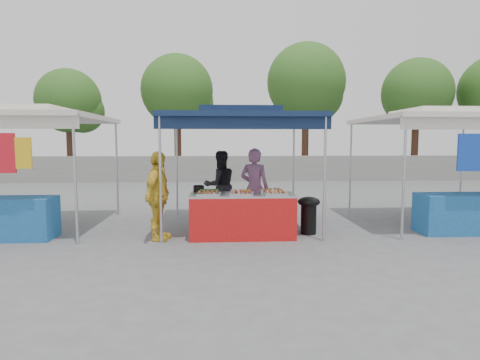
{
  "coord_description": "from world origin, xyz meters",
  "views": [
    {
      "loc": [
        -0.49,
        -7.75,
        1.84
      ],
      "look_at": [
        0.0,
        0.6,
        1.05
      ],
      "focal_mm": 30.0,
      "sensor_mm": 36.0,
      "label": 1
    }
  ],
  "objects": [
    {
      "name": "vendor_table",
      "position": [
        0.0,
        -0.1,
        0.43
      ],
      "size": [
        2.0,
        0.8,
        0.85
      ],
      "color": "red",
      "rests_on": "ground_plane"
    },
    {
      "name": "food_tray_bl",
      "position": [
        -0.63,
        -0.02,
        0.88
      ],
      "size": [
        0.42,
        0.3,
        0.07
      ],
      "color": "silver",
      "rests_on": "vendor_table"
    },
    {
      "name": "food_tray_bm",
      "position": [
        -0.0,
        -0.02,
        0.88
      ],
      "size": [
        0.42,
        0.3,
        0.07
      ],
      "color": "silver",
      "rests_on": "vendor_table"
    },
    {
      "name": "wok_burner",
      "position": [
        1.35,
        0.1,
        0.45
      ],
      "size": [
        0.45,
        0.45,
        0.76
      ],
      "rotation": [
        0.0,
        0.0,
        0.07
      ],
      "color": "black",
      "rests_on": "ground_plane"
    },
    {
      "name": "neighbor_stall_right",
      "position": [
        4.5,
        0.57,
        1.6
      ],
      "size": [
        3.2,
        3.2,
        2.57
      ],
      "color": "#BABAC1",
      "rests_on": "ground_plane"
    },
    {
      "name": "crate_stacked",
      "position": [
        0.45,
        0.65,
        0.39
      ],
      "size": [
        0.41,
        0.29,
        0.25
      ],
      "primitive_type": "cube",
      "color": "#133CA1",
      "rests_on": "crate_right"
    },
    {
      "name": "helper_man",
      "position": [
        -0.41,
        1.67,
        0.82
      ],
      "size": [
        0.95,
        0.84,
        1.64
      ],
      "primitive_type": "imported",
      "rotation": [
        0.0,
        0.0,
        3.47
      ],
      "color": "black",
      "rests_on": "ground_plane"
    },
    {
      "name": "food_tray_fm",
      "position": [
        -0.03,
        -0.34,
        0.88
      ],
      "size": [
        0.42,
        0.3,
        0.07
      ],
      "color": "silver",
      "rests_on": "vendor_table"
    },
    {
      "name": "tree_0",
      "position": [
        -7.81,
        13.31,
        3.78
      ],
      "size": [
        3.32,
        3.22,
        5.53
      ],
      "color": "#402418",
      "rests_on": "ground_plane"
    },
    {
      "name": "skewer_cup",
      "position": [
        -0.19,
        -0.39,
        0.9
      ],
      "size": [
        0.07,
        0.07,
        0.09
      ],
      "primitive_type": "cylinder",
      "color": "#BABAC1",
      "rests_on": "vendor_table"
    },
    {
      "name": "food_tray_fl",
      "position": [
        -0.65,
        -0.34,
        0.88
      ],
      "size": [
        0.42,
        0.3,
        0.07
      ],
      "color": "silver",
      "rests_on": "vendor_table"
    },
    {
      "name": "crate_right",
      "position": [
        0.45,
        0.65,
        0.13
      ],
      "size": [
        0.45,
        0.31,
        0.27
      ],
      "primitive_type": "cube",
      "color": "#133CA1",
      "rests_on": "ground_plane"
    },
    {
      "name": "tree_1",
      "position": [
        -2.36,
        13.42,
        4.35
      ],
      "size": [
        3.72,
        3.7,
        6.35
      ],
      "color": "#402418",
      "rests_on": "ground_plane"
    },
    {
      "name": "tree_3",
      "position": [
        10.16,
        13.05,
        4.25
      ],
      "size": [
        3.65,
        3.61,
        6.21
      ],
      "color": "#402418",
      "rests_on": "ground_plane"
    },
    {
      "name": "cooking_pot",
      "position": [
        -0.85,
        0.24,
        0.91
      ],
      "size": [
        0.22,
        0.22,
        0.13
      ],
      "primitive_type": "cylinder",
      "color": "black",
      "rests_on": "vendor_table"
    },
    {
      "name": "tree_2",
      "position": [
        4.32,
        13.26,
        4.77
      ],
      "size": [
        4.06,
        4.06,
        6.98
      ],
      "color": "#402418",
      "rests_on": "ground_plane"
    },
    {
      "name": "back_wall",
      "position": [
        0.0,
        11.0,
        0.6
      ],
      "size": [
        40.0,
        0.25,
        1.2
      ],
      "primitive_type": "cube",
      "color": "gray",
      "rests_on": "ground_plane"
    },
    {
      "name": "crate_left",
      "position": [
        -0.53,
        0.64,
        0.13
      ],
      "size": [
        0.45,
        0.31,
        0.27
      ],
      "primitive_type": "cube",
      "color": "#133CA1",
      "rests_on": "ground_plane"
    },
    {
      "name": "customer_person",
      "position": [
        -1.59,
        -0.24,
        0.84
      ],
      "size": [
        0.63,
        1.05,
        1.67
      ],
      "primitive_type": "imported",
      "rotation": [
        0.0,
        0.0,
        1.33
      ],
      "color": "gold",
      "rests_on": "ground_plane"
    },
    {
      "name": "main_canopy",
      "position": [
        0.0,
        0.97,
        2.37
      ],
      "size": [
        3.2,
        3.2,
        2.57
      ],
      "color": "#BABAC1",
      "rests_on": "ground_plane"
    },
    {
      "name": "vendor_woman",
      "position": [
        0.32,
        0.78,
        0.86
      ],
      "size": [
        0.74,
        0.63,
        1.71
      ],
      "primitive_type": "imported",
      "rotation": [
        0.0,
        0.0,
        2.73
      ],
      "color": "#88567F",
      "rests_on": "ground_plane"
    },
    {
      "name": "food_tray_fr",
      "position": [
        0.61,
        -0.34,
        0.88
      ],
      "size": [
        0.42,
        0.3,
        0.07
      ],
      "color": "silver",
      "rests_on": "vendor_table"
    },
    {
      "name": "ground_plane",
      "position": [
        0.0,
        0.0,
        0.0
      ],
      "size": [
        80.0,
        80.0,
        0.0
      ],
      "primitive_type": "plane",
      "color": "#59595B"
    },
    {
      "name": "neighbor_stall_left",
      "position": [
        -4.5,
        0.57,
        1.6
      ],
      "size": [
        3.2,
        3.2,
        2.57
      ],
      "color": "#BABAC1",
      "rests_on": "ground_plane"
    },
    {
      "name": "food_tray_br",
      "position": [
        0.58,
        0.01,
        0.88
      ],
      "size": [
        0.42,
        0.3,
        0.07
      ],
      "color": "silver",
      "rests_on": "vendor_table"
    }
  ]
}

